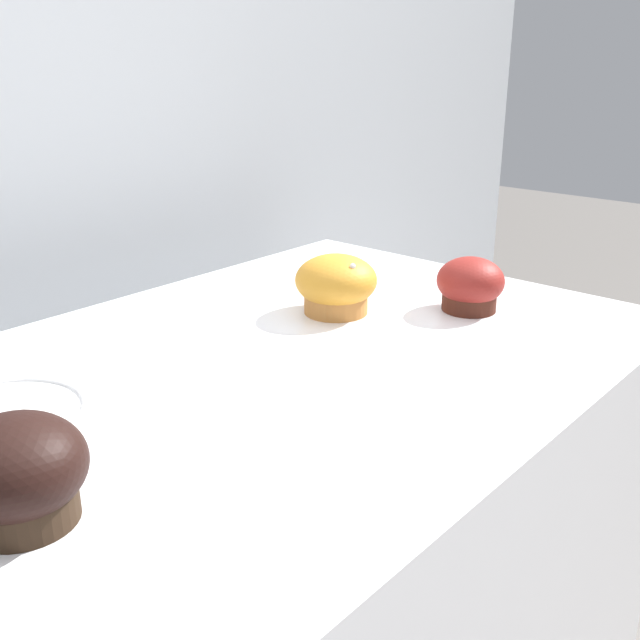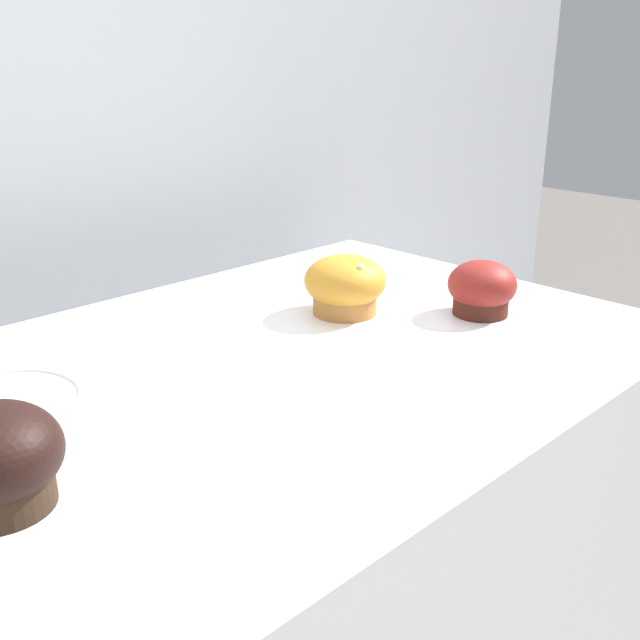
# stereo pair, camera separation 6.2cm
# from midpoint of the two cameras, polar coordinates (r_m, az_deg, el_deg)

# --- Properties ---
(muffin_front_center) EXTENTS (0.10, 0.10, 0.09)m
(muffin_front_center) POSITION_cam_midpoint_polar(r_m,az_deg,el_deg) (0.61, -24.80, -10.63)
(muffin_front_center) COLOR #2F2014
(muffin_front_center) RESTS_ON display_counter
(muffin_back_left) EXTENTS (0.09, 0.09, 0.07)m
(muffin_back_left) POSITION_cam_midpoint_polar(r_m,az_deg,el_deg) (1.01, 9.66, 2.61)
(muffin_back_left) COLOR #471F15
(muffin_back_left) RESTS_ON display_counter
(muffin_back_right) EXTENTS (0.11, 0.11, 0.08)m
(muffin_back_right) POSITION_cam_midpoint_polar(r_m,az_deg,el_deg) (0.99, -0.57, 2.69)
(muffin_back_right) COLOR #C07A38
(muffin_back_right) RESTS_ON display_counter
(serving_plate) EXTENTS (0.16, 0.16, 0.01)m
(serving_plate) POSITION_cam_midpoint_polar(r_m,az_deg,el_deg) (0.79, -25.33, -6.68)
(serving_plate) COLOR white
(serving_plate) RESTS_ON display_counter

